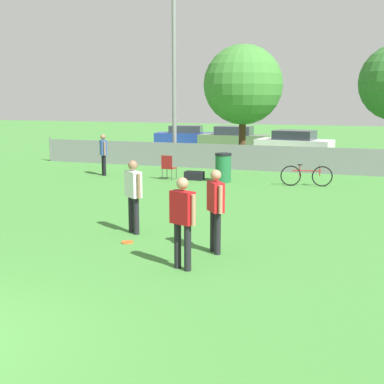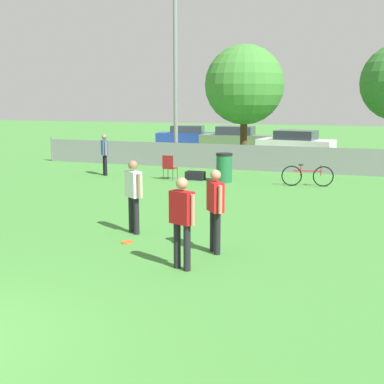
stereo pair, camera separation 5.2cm
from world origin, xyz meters
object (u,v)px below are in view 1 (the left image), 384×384
Objects in this scene: parked_car_blue at (186,135)px; parked_car_olive at (234,138)px; player_receiver_white at (133,191)px; spectator_in_blue at (103,152)px; light_pole at (174,36)px; player_defender_red at (183,216)px; trash_bin at (223,168)px; gear_bag_sideline at (194,176)px; tree_near_pole at (243,85)px; bicycle_sideline at (306,176)px; parked_car_white at (294,143)px; player_thrower_red at (216,205)px; folding_chair_sideline at (168,166)px; frisbee_disc at (127,242)px.

parked_car_olive reaches higher than parked_car_blue.
player_receiver_white reaches higher than spectator_in_blue.
light_pole is 16.90m from player_defender_red.
trash_bin is 0.25× the size of parked_car_olive.
gear_bag_sideline is (-1.53, 8.25, -0.83)m from player_receiver_white.
bicycle_sideline is at bearing -53.34° from tree_near_pole.
parked_car_blue is (-6.50, 9.71, -3.05)m from tree_near_pole.
trash_bin is 10.78m from parked_car_white.
player_thrower_red is at bearing -78.05° from parked_car_olive.
folding_chair_sideline is at bearing 169.85° from player_thrower_red.
parked_car_white is at bearing 51.94° from light_pole.
tree_near_pole is at bearing 6.03° from light_pole.
tree_near_pole reaches higher than player_defender_red.
player_defender_red is 6.43× the size of frisbee_disc.
spectator_in_blue is 0.93× the size of bicycle_sideline.
bicycle_sideline is 10.86m from parked_car_white.
parked_car_olive is (0.62, 8.16, -5.22)m from light_pole.
player_receiver_white reaches higher than trash_bin.
bicycle_sideline is (3.70, -4.97, -3.31)m from tree_near_pole.
spectator_in_blue is at bearing 122.19° from frisbee_disc.
light_pole reaches higher than folding_chair_sideline.
spectator_in_blue is at bearing -104.00° from light_pole.
parked_car_blue is 1.01× the size of parked_car_white.
bicycle_sideline is at bearing -33.71° from light_pole.
trash_bin is 13.32m from parked_car_olive.
frisbee_disc is (1.21, -13.99, -3.67)m from tree_near_pole.
player_defender_red is at bearing 175.36° from spectator_in_blue.
parked_car_white is at bearing 89.27° from frisbee_disc.
spectator_in_blue reaches higher than folding_chair_sideline.
light_pole is 9.25m from parked_car_white.
frisbee_disc is (0.23, -0.80, -0.98)m from player_receiver_white.
light_pole reaches higher than parked_car_blue.
light_pole is at bearing 108.04° from frisbee_disc.
parked_car_olive is at bearing -37.48° from parked_car_blue.
tree_near_pole is 12.08m from parked_car_blue.
player_thrower_red reaches higher than frisbee_disc.
player_thrower_red is 0.39× the size of parked_car_blue.
player_receiver_white is at bearing -120.73° from bicycle_sideline.
frisbee_disc is 0.06× the size of parked_car_blue.
tree_near_pole is at bearing -74.51° from parked_car_olive.
player_receiver_white is 9.75m from spectator_in_blue.
spectator_in_blue is at bearing 168.23° from bicycle_sideline.
parked_car_white reaches higher than parked_car_blue.
parked_car_blue reaches higher than gear_bag_sideline.
gear_bag_sideline is (0.97, 0.27, -0.36)m from folding_chair_sideline.
player_thrower_red is 6.43× the size of frisbee_disc.
light_pole is at bearing -54.61° from spectator_in_blue.
player_thrower_red and player_receiver_white have the same top height.
parked_car_blue is (-9.49, 24.97, -0.35)m from player_defender_red.
tree_near_pole is 6.09m from gear_bag_sideline.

